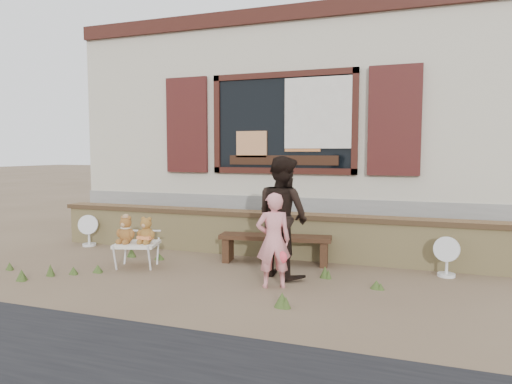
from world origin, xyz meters
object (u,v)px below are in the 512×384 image
at_px(teddy_bear_left, 126,229).
at_px(teddy_bear_right, 147,230).
at_px(folding_chair, 137,245).
at_px(child, 273,240).
at_px(bench, 275,243).
at_px(adult, 283,216).

distance_m(teddy_bear_left, teddy_bear_right, 0.28).
distance_m(folding_chair, teddy_bear_left, 0.26).
xyz_separation_m(teddy_bear_left, child, (2.16, -0.23, 0.03)).
height_order(teddy_bear_left, child, child).
bearing_deg(child, folding_chair, -31.73).
height_order(bench, teddy_bear_left, teddy_bear_left).
relative_size(folding_chair, adult, 0.44).
xyz_separation_m(teddy_bear_right, child, (1.90, -0.31, 0.03)).
bearing_deg(teddy_bear_left, teddy_bear_right, -0.00).
distance_m(child, adult, 0.55).
height_order(bench, adult, adult).
bearing_deg(teddy_bear_right, teddy_bear_left, 180.00).
bearing_deg(teddy_bear_right, adult, -10.70).
bearing_deg(folding_chair, teddy_bear_left, 180.00).
distance_m(bench, child, 1.17).
height_order(folding_chair, adult, adult).
xyz_separation_m(bench, adult, (0.28, -0.59, 0.47)).
relative_size(folding_chair, teddy_bear_left, 1.76).
bearing_deg(teddy_bear_right, folding_chair, -180.00).
distance_m(folding_chair, teddy_bear_right, 0.26).
height_order(teddy_bear_right, adult, adult).
distance_m(teddy_bear_left, adult, 2.16).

